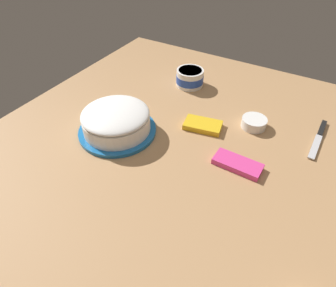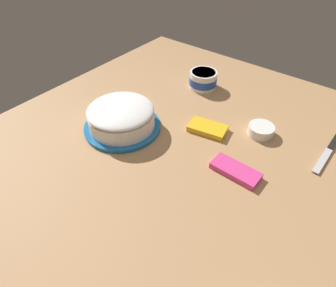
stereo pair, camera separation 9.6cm
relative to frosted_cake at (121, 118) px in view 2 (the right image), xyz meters
name	(u,v)px [view 2 (the right image)]	position (x,y,z in m)	size (l,w,h in m)	color
ground_plane	(196,166)	(-0.33, -0.01, -0.05)	(1.54, 1.54, 0.00)	tan
frosted_cake	(121,118)	(0.00, 0.00, 0.00)	(0.28, 0.28, 0.10)	#1E6BB2
frosting_tub	(203,79)	(-0.07, -0.43, -0.01)	(0.12, 0.12, 0.07)	white
spreading_knife	(329,149)	(-0.64, -0.35, -0.04)	(0.03, 0.24, 0.01)	silver
sprinkle_bowl_rainbow	(261,130)	(-0.42, -0.28, -0.03)	(0.09, 0.09, 0.04)	white
candy_box_lower	(208,128)	(-0.26, -0.18, -0.04)	(0.14, 0.08, 0.02)	yellow
candy_box_upper	(236,171)	(-0.44, -0.06, -0.04)	(0.15, 0.07, 0.02)	#E53D8E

